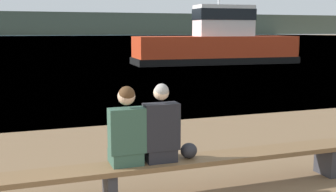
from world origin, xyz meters
TOP-DOWN VIEW (x-y plane):
  - water_surface at (0.00, 126.68)m, footprint 240.00×240.00m
  - far_shoreline at (0.00, 184.90)m, footprint 600.00×12.00m
  - bench_main at (0.40, 2.27)m, footprint 7.20×0.47m
  - person_left at (0.62, 2.28)m, footprint 0.45×0.41m
  - person_right at (1.07, 2.28)m, footprint 0.45×0.40m
  - shopping_bag at (1.47, 2.29)m, footprint 0.22×0.20m
  - tugboat_red at (11.57, 22.15)m, footprint 10.92×3.44m

SIDE VIEW (x-z plane):
  - water_surface at x=0.00m, z-range 0.00..0.00m
  - bench_main at x=0.40m, z-range 0.16..0.65m
  - shopping_bag at x=1.47m, z-range 0.49..0.69m
  - person_right at x=1.07m, z-range 0.41..1.43m
  - person_left at x=0.62m, z-range 0.42..1.43m
  - tugboat_red at x=11.57m, z-range -2.26..4.62m
  - far_shoreline at x=0.00m, z-range 0.00..9.54m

